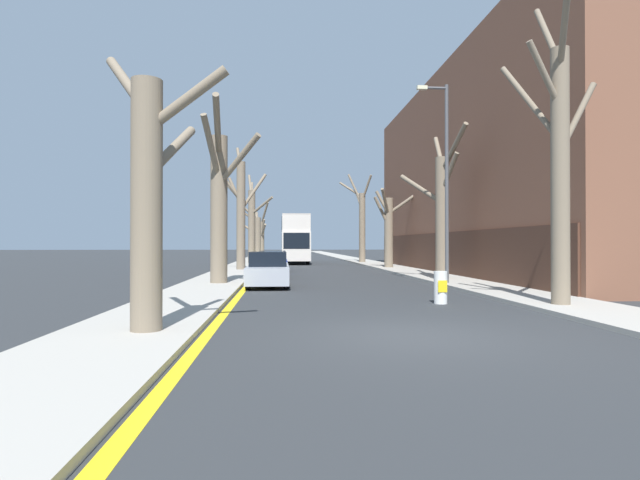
% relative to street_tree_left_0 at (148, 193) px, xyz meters
% --- Properties ---
extents(ground_plane, '(300.00, 300.00, 0.00)m').
position_rel_street_tree_left_0_xyz_m(ground_plane, '(5.19, -0.43, -2.80)').
color(ground_plane, '#2B2D30').
extents(sidewalk_left, '(2.70, 120.00, 0.12)m').
position_rel_street_tree_left_0_xyz_m(sidewalk_left, '(-0.38, 49.57, -2.74)').
color(sidewalk_left, '#A39E93').
rests_on(sidewalk_left, ground).
extents(sidewalk_right, '(2.70, 120.00, 0.12)m').
position_rel_street_tree_left_0_xyz_m(sidewalk_right, '(10.76, 49.57, -2.74)').
color(sidewalk_right, '#A39E93').
rests_on(sidewalk_right, ground).
extents(building_facade_right, '(10.08, 30.45, 12.40)m').
position_rel_street_tree_left_0_xyz_m(building_facade_right, '(17.10, 20.06, 3.38)').
color(building_facade_right, brown).
rests_on(building_facade_right, ground).
extents(kerb_line_stripe, '(0.24, 120.00, 0.01)m').
position_rel_street_tree_left_0_xyz_m(kerb_line_stripe, '(1.14, 49.57, -2.80)').
color(kerb_line_stripe, yellow).
rests_on(kerb_line_stripe, ground).
extents(street_tree_left_0, '(3.00, 2.56, 6.04)m').
position_rel_street_tree_left_0_xyz_m(street_tree_left_0, '(0.00, 0.00, 0.00)').
color(street_tree_left_0, '#7A6B56').
rests_on(street_tree_left_0, ground).
extents(street_tree_left_1, '(2.45, 3.38, 7.57)m').
position_rel_street_tree_left_0_xyz_m(street_tree_left_1, '(-0.05, 11.76, 0.85)').
color(street_tree_left_1, '#7A6B56').
rests_on(street_tree_left_1, ground).
extents(street_tree_left_2, '(3.57, 2.02, 8.44)m').
position_rel_street_tree_left_0_xyz_m(street_tree_left_2, '(-0.08, 23.52, 1.21)').
color(street_tree_left_2, '#7A6B56').
rests_on(street_tree_left_2, ground).
extents(street_tree_left_3, '(2.42, 4.06, 8.17)m').
position_rel_street_tree_left_0_xyz_m(street_tree_left_3, '(0.05, 34.53, 0.90)').
color(street_tree_left_3, '#7A6B56').
rests_on(street_tree_left_3, ground).
extents(street_tree_left_4, '(2.46, 1.70, 6.48)m').
position_rel_street_tree_left_0_xyz_m(street_tree_left_4, '(-0.16, 46.83, 0.12)').
color(street_tree_left_4, '#7A6B56').
rests_on(street_tree_left_4, ground).
extents(street_tree_left_5, '(2.09, 4.22, 7.41)m').
position_rel_street_tree_left_0_xyz_m(street_tree_left_5, '(-0.04, 57.97, 0.19)').
color(street_tree_left_5, '#7A6B56').
rests_on(street_tree_left_5, ground).
extents(street_tree_right_0, '(2.52, 3.32, 8.89)m').
position_rel_street_tree_left_0_xyz_m(street_tree_right_0, '(10.39, 3.38, 1.33)').
color(street_tree_right_0, '#7A6B56').
rests_on(street_tree_right_0, ground).
extents(street_tree_right_1, '(2.23, 4.54, 7.51)m').
position_rel_street_tree_left_0_xyz_m(street_tree_right_1, '(10.47, 13.83, 0.70)').
color(street_tree_right_1, '#7A6B56').
rests_on(street_tree_right_1, ground).
extents(street_tree_right_2, '(3.07, 1.99, 5.74)m').
position_rel_street_tree_left_0_xyz_m(street_tree_right_2, '(10.41, 25.70, 0.13)').
color(street_tree_right_2, '#7A6B56').
rests_on(street_tree_right_2, ground).
extents(street_tree_right_3, '(2.77, 4.22, 8.48)m').
position_rel_street_tree_left_0_xyz_m(street_tree_right_3, '(10.15, 36.35, 1.12)').
color(street_tree_right_3, '#7A6B56').
rests_on(street_tree_right_3, ground).
extents(double_decker_bus, '(2.48, 10.76, 4.39)m').
position_rel_street_tree_left_0_xyz_m(double_decker_bus, '(3.91, 37.15, -0.32)').
color(double_decker_bus, silver).
rests_on(double_decker_bus, ground).
extents(parked_car_0, '(1.73, 3.97, 1.48)m').
position_rel_street_tree_left_0_xyz_m(parked_car_0, '(2.06, 11.08, -2.11)').
color(parked_car_0, '#9EA3AD').
rests_on(parked_car_0, ground).
extents(parked_car_1, '(1.86, 3.98, 1.25)m').
position_rel_street_tree_left_0_xyz_m(parked_car_1, '(2.06, 16.70, -2.20)').
color(parked_car_1, '#9EA3AD').
rests_on(parked_car_1, ground).
extents(parked_car_2, '(1.89, 4.22, 1.36)m').
position_rel_street_tree_left_0_xyz_m(parked_car_2, '(2.06, 22.80, -2.16)').
color(parked_car_2, navy).
rests_on(parked_car_2, ground).
extents(lamp_post, '(1.40, 0.20, 8.76)m').
position_rel_street_tree_left_0_xyz_m(lamp_post, '(9.73, 11.17, 2.04)').
color(lamp_post, '#4C4F54').
rests_on(lamp_post, ground).
extents(traffic_bollard, '(0.39, 0.40, 0.98)m').
position_rel_street_tree_left_0_xyz_m(traffic_bollard, '(7.41, 4.68, -2.31)').
color(traffic_bollard, white).
rests_on(traffic_bollard, ground).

